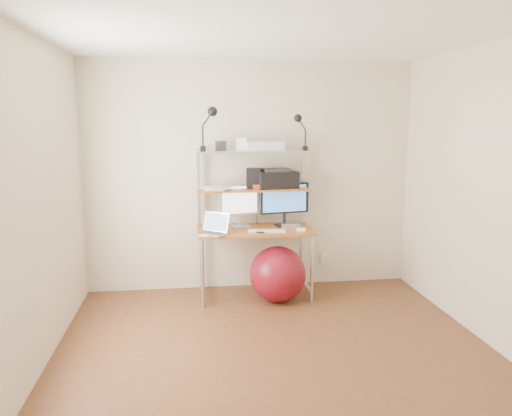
{
  "coord_description": "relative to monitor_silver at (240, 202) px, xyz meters",
  "views": [
    {
      "loc": [
        -0.66,
        -3.63,
        1.87
      ],
      "look_at": [
        -0.03,
        1.15,
        1.01
      ],
      "focal_mm": 35.0,
      "sensor_mm": 36.0,
      "label": 1
    }
  ],
  "objects": [
    {
      "name": "wall_outlet",
      "position": [
        0.99,
        0.2,
        -0.7
      ],
      "size": [
        0.08,
        0.01,
        0.12
      ],
      "primitive_type": "cube",
      "color": "white",
      "rests_on": "room"
    },
    {
      "name": "nas_cube",
      "position": [
        0.15,
        -0.01,
        0.26
      ],
      "size": [
        0.16,
        0.16,
        0.21
      ],
      "primitive_type": "cube",
      "rotation": [
        0.0,
        0.0,
        -0.14
      ],
      "color": "black",
      "rests_on": "mid_shelf"
    },
    {
      "name": "mac_mini",
      "position": [
        0.55,
        -0.05,
        -0.24
      ],
      "size": [
        0.25,
        0.25,
        0.04
      ],
      "primitive_type": "cube",
      "rotation": [
        0.0,
        0.0,
        -0.21
      ],
      "color": "#B6B6BA",
      "rests_on": "desktop"
    },
    {
      "name": "computer_desk",
      "position": [
        0.14,
        -0.08,
        -0.04
      ],
      "size": [
        1.2,
        0.6,
        1.57
      ],
      "color": "#BE5E24",
      "rests_on": "ground"
    },
    {
      "name": "scanner",
      "position": [
        0.25,
        0.0,
        0.6
      ],
      "size": [
        0.43,
        0.32,
        0.11
      ],
      "rotation": [
        0.0,
        0.0,
        0.15
      ],
      "color": "white",
      "rests_on": "top_shelf"
    },
    {
      "name": "mouse",
      "position": [
        0.61,
        -0.29,
        -0.25
      ],
      "size": [
        0.1,
        0.08,
        0.03
      ],
      "primitive_type": "cube",
      "rotation": [
        0.0,
        0.0,
        -0.29
      ],
      "color": "white",
      "rests_on": "desktop"
    },
    {
      "name": "box_white",
      "position": [
        0.02,
        -0.02,
        0.62
      ],
      "size": [
        0.13,
        0.11,
        0.13
      ],
      "primitive_type": "cube",
      "rotation": [
        0.0,
        0.0,
        -0.19
      ],
      "color": "white",
      "rests_on": "top_shelf"
    },
    {
      "name": "keyboard",
      "position": [
        0.25,
        -0.28,
        -0.25
      ],
      "size": [
        0.4,
        0.16,
        0.01
      ],
      "primitive_type": "cube",
      "rotation": [
        0.0,
        0.0,
        -0.14
      ],
      "color": "white",
      "rests_on": "desktop"
    },
    {
      "name": "clip_lamp_left",
      "position": [
        -0.3,
        -0.12,
        0.88
      ],
      "size": [
        0.18,
        0.1,
        0.45
      ],
      "color": "black",
      "rests_on": "top_shelf"
    },
    {
      "name": "laptop",
      "position": [
        -0.29,
        -0.3,
        -0.22
      ],
      "size": [
        0.38,
        0.37,
        0.26
      ],
      "rotation": [
        0.0,
        0.0,
        -0.68
      ],
      "color": "#B6B6BA",
      "rests_on": "desktop"
    },
    {
      "name": "room",
      "position": [
        0.14,
        -1.58,
        0.25
      ],
      "size": [
        3.6,
        3.6,
        3.6
      ],
      "color": "brown",
      "rests_on": "ground"
    },
    {
      "name": "exercise_ball",
      "position": [
        0.36,
        -0.32,
        -0.71
      ],
      "size": [
        0.58,
        0.58,
        0.58
      ],
      "primitive_type": "sphere",
      "color": "maroon",
      "rests_on": "floor"
    },
    {
      "name": "monitor_silver",
      "position": [
        0.0,
        0.0,
        0.0
      ],
      "size": [
        0.43,
        0.2,
        0.49
      ],
      "rotation": [
        0.0,
        0.0,
        0.25
      ],
      "color": "#B2B2B7",
      "rests_on": "desktop"
    },
    {
      "name": "monitor_black",
      "position": [
        0.48,
        -0.02,
        0.01
      ],
      "size": [
        0.54,
        0.18,
        0.54
      ],
      "rotation": [
        0.0,
        0.0,
        0.16
      ],
      "color": "black",
      "rests_on": "desktop"
    },
    {
      "name": "red_box",
      "position": [
        0.22,
        -0.06,
        0.18
      ],
      "size": [
        0.18,
        0.12,
        0.05
      ],
      "primitive_type": "cube",
      "rotation": [
        0.0,
        0.0,
        0.01
      ],
      "color": "#C33C1F",
      "rests_on": "mid_shelf"
    },
    {
      "name": "phone",
      "position": [
        0.16,
        -0.29,
        -0.25
      ],
      "size": [
        0.11,
        0.15,
        0.01
      ],
      "primitive_type": "cube",
      "rotation": [
        0.0,
        0.0,
        0.33
      ],
      "color": "black",
      "rests_on": "desktop"
    },
    {
      "name": "box_grey",
      "position": [
        -0.19,
        0.03,
        0.6
      ],
      "size": [
        0.11,
        0.11,
        0.1
      ],
      "primitive_type": "cube",
      "rotation": [
        0.0,
        0.0,
        0.16
      ],
      "color": "#2F2F32",
      "rests_on": "top_shelf"
    },
    {
      "name": "paper_stack",
      "position": [
        -0.24,
        -0.01,
        0.16
      ],
      "size": [
        0.4,
        0.43,
        0.02
      ],
      "color": "white",
      "rests_on": "mid_shelf"
    },
    {
      "name": "clip_lamp_right",
      "position": [
        0.62,
        -0.09,
        0.82
      ],
      "size": [
        0.15,
        0.08,
        0.37
      ],
      "color": "black",
      "rests_on": "top_shelf"
    },
    {
      "name": "printer",
      "position": [
        0.39,
        0.01,
        0.25
      ],
      "size": [
        0.47,
        0.36,
        0.2
      ],
      "rotation": [
        0.0,
        0.0,
        0.17
      ],
      "color": "black",
      "rests_on": "mid_shelf"
    }
  ]
}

